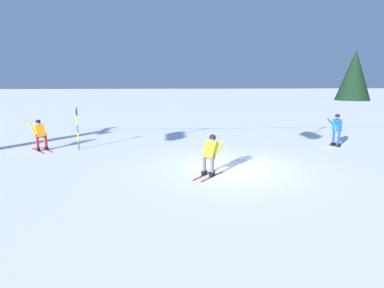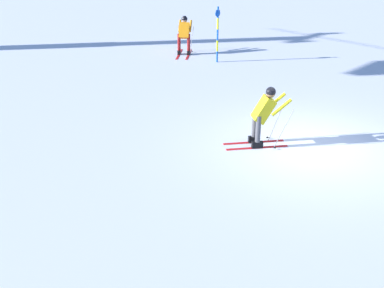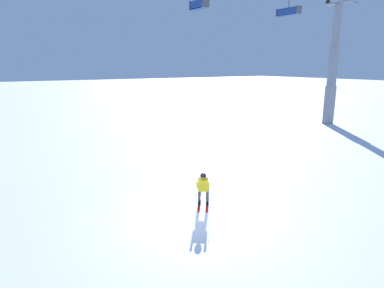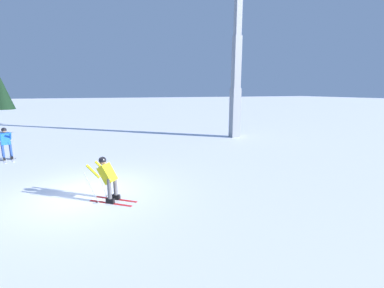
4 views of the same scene
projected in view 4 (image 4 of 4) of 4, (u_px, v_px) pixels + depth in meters
name	position (u px, v px, depth m)	size (l,w,h in m)	color
ground_plane	(85.00, 193.00, 9.52)	(260.00, 260.00, 0.00)	white
skier_carving_main	(107.00, 176.00, 8.71)	(1.42, 1.63, 1.68)	red
lift_tower_near	(236.00, 72.00, 20.03)	(0.67, 2.60, 12.10)	gray
skier_distant_uphill	(6.00, 141.00, 13.90)	(1.67, 0.95, 1.79)	white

